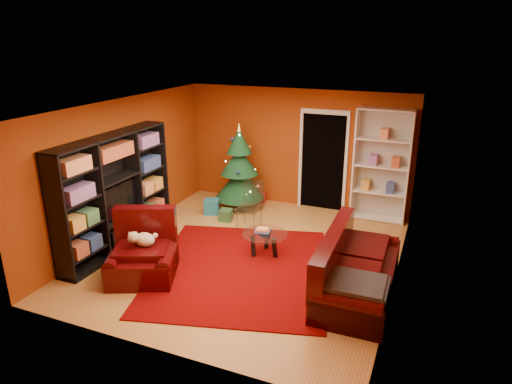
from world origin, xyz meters
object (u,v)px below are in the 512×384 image
at_px(armchair, 142,253).
at_px(dog, 145,240).
at_px(christmas_tree, 239,167).
at_px(gift_box_red, 261,197).
at_px(rug, 240,269).
at_px(sofa, 359,264).
at_px(acrylic_chair, 249,208).
at_px(media_unit, 115,193).
at_px(white_bookshelf, 381,166).
at_px(coffee_table, 265,244).
at_px(gift_box_teal, 212,207).
at_px(gift_box_green, 226,215).

height_order(armchair, dog, armchair).
height_order(christmas_tree, gift_box_red, christmas_tree).
bearing_deg(rug, sofa, 0.69).
bearing_deg(christmas_tree, gift_box_red, 59.93).
distance_m(armchair, sofa, 3.36).
relative_size(sofa, acrylic_chair, 2.55).
relative_size(media_unit, white_bookshelf, 1.14).
distance_m(dog, coffee_table, 2.09).
distance_m(white_bookshelf, dog, 4.93).
bearing_deg(white_bookshelf, christmas_tree, -169.39).
bearing_deg(gift_box_teal, rug, -52.02).
distance_m(white_bookshelf, armchair, 5.03).
bearing_deg(sofa, dog, 102.40).
height_order(white_bookshelf, dog, white_bookshelf).
distance_m(media_unit, acrylic_chair, 2.56).
bearing_deg(coffee_table, gift_box_teal, 142.32).
distance_m(media_unit, sofa, 4.33).
xyz_separation_m(gift_box_teal, coffee_table, (1.78, -1.37, 0.05)).
bearing_deg(white_bookshelf, coffee_table, -121.98).
height_order(gift_box_teal, armchair, armchair).
xyz_separation_m(gift_box_red, armchair, (-0.44, -3.92, 0.32)).
xyz_separation_m(rug, christmas_tree, (-1.17, 2.59, 0.92)).
xyz_separation_m(rug, coffee_table, (0.19, 0.66, 0.20)).
xyz_separation_m(rug, gift_box_red, (-0.87, 3.10, 0.10)).
bearing_deg(christmas_tree, gift_box_teal, -126.62).
distance_m(rug, sofa, 1.99).
relative_size(rug, acrylic_chair, 3.75).
height_order(media_unit, white_bookshelf, white_bookshelf).
bearing_deg(acrylic_chair, gift_box_red, 103.78).
relative_size(rug, white_bookshelf, 1.37).
height_order(gift_box_teal, sofa, sofa).
height_order(white_bookshelf, armchair, white_bookshelf).
relative_size(christmas_tree, armchair, 1.76).
bearing_deg(christmas_tree, sofa, -39.55).
bearing_deg(gift_box_green, coffee_table, -40.50).
relative_size(gift_box_red, acrylic_chair, 0.25).
relative_size(media_unit, coffee_table, 3.40).
height_order(rug, dog, dog).
relative_size(gift_box_green, sofa, 0.11).
bearing_deg(gift_box_red, dog, -96.18).
bearing_deg(white_bookshelf, sofa, -85.86).
relative_size(media_unit, gift_box_green, 11.11).
xyz_separation_m(armchair, coffee_table, (1.51, 1.48, -0.22)).
height_order(rug, acrylic_chair, acrylic_chair).
bearing_deg(dog, gift_box_teal, 72.59).
xyz_separation_m(christmas_tree, dog, (-0.12, -3.34, -0.30)).
bearing_deg(acrylic_chair, armchair, -107.60).
bearing_deg(white_bookshelf, dog, -127.53).
bearing_deg(dog, gift_box_green, 62.78).
xyz_separation_m(gift_box_green, armchair, (-0.19, -2.60, 0.30)).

